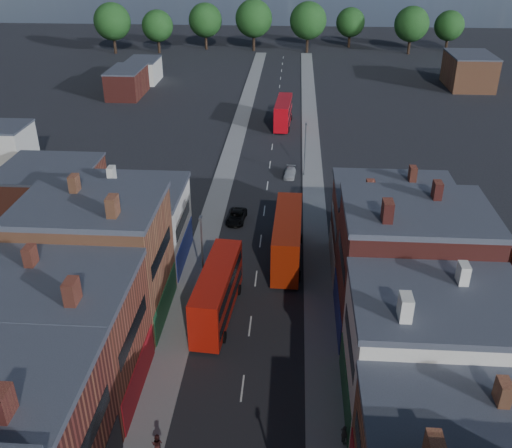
# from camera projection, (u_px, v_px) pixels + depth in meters

# --- Properties ---
(pavement_west) EXTENTS (3.00, 200.00, 0.12)m
(pavement_west) POSITION_uv_depth(u_px,v_px,m) (217.00, 202.00, 76.01)
(pavement_west) COLOR gray
(pavement_west) RESTS_ON ground
(pavement_east) EXTENTS (3.00, 200.00, 0.12)m
(pavement_east) POSITION_uv_depth(u_px,v_px,m) (314.00, 205.00, 75.23)
(pavement_east) COLOR gray
(pavement_east) RESTS_ON ground
(lamp_post_2) EXTENTS (0.25, 0.70, 8.12)m
(lamp_post_2) POSITION_uv_depth(u_px,v_px,m) (202.00, 248.00, 56.12)
(lamp_post_2) COLOR slate
(lamp_post_2) RESTS_ON ground
(lamp_post_3) EXTENTS (0.25, 0.70, 8.12)m
(lamp_post_3) POSITION_uv_depth(u_px,v_px,m) (305.00, 146.00, 81.97)
(lamp_post_3) COLOR slate
(lamp_post_3) RESTS_ON ground
(bus_0) EXTENTS (3.67, 11.87, 5.05)m
(bus_0) POSITION_uv_depth(u_px,v_px,m) (217.00, 292.00, 52.88)
(bus_0) COLOR red
(bus_0) RESTS_ON ground
(bus_1) EXTENTS (3.39, 12.53, 5.38)m
(bus_1) POSITION_uv_depth(u_px,v_px,m) (287.00, 237.00, 61.69)
(bus_1) COLOR #AA2209
(bus_1) RESTS_ON ground
(bus_2) EXTENTS (3.25, 11.19, 4.78)m
(bus_2) POSITION_uv_depth(u_px,v_px,m) (283.00, 112.00, 103.79)
(bus_2) COLOR #AA070F
(bus_2) RESTS_ON ground
(car_2) EXTENTS (2.48, 4.77, 1.28)m
(car_2) POSITION_uv_depth(u_px,v_px,m) (236.00, 217.00, 71.01)
(car_2) COLOR black
(car_2) RESTS_ON ground
(car_3) EXTENTS (1.88, 4.00, 1.13)m
(car_3) POSITION_uv_depth(u_px,v_px,m) (290.00, 173.00, 83.69)
(car_3) COLOR beige
(car_3) RESTS_ON ground
(ped_1) EXTENTS (0.89, 0.59, 1.70)m
(ped_1) POSITION_uv_depth(u_px,v_px,m) (157.00, 444.00, 39.57)
(ped_1) COLOR #411B1A
(ped_1) RESTS_ON pavement_west
(ped_3) EXTENTS (0.75, 1.06, 1.65)m
(ped_3) POSITION_uv_depth(u_px,v_px,m) (344.00, 435.00, 40.30)
(ped_3) COLOR #58554B
(ped_3) RESTS_ON pavement_east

